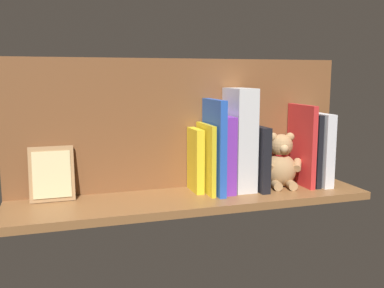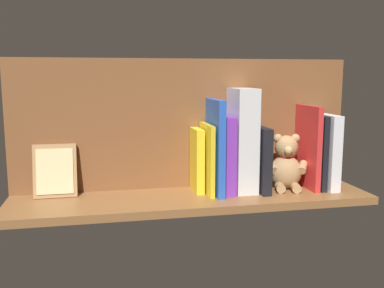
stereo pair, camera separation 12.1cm
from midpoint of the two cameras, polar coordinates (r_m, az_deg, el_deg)
name	(u,v)px [view 1 (the left image)]	position (r cm, az deg, el deg)	size (l,w,h in cm)	color
ground_plane	(192,199)	(123.98, -2.80, -7.26)	(101.44, 24.95, 2.20)	brown
shelf_back_panel	(182,124)	(129.74, -4.03, 2.63)	(101.44, 1.50, 38.48)	brown
book_0	(317,149)	(138.50, 13.69, -0.61)	(3.14, 15.23, 22.17)	silver
book_1	(307,149)	(137.35, 12.52, -0.68)	(1.72, 14.36, 22.01)	black
book_2	(301,145)	(135.89, 11.74, -0.16)	(1.62, 14.63, 24.81)	red
teddy_bear	(281,163)	(133.36, 9.11, -2.49)	(13.09, 12.01, 16.54)	tan
book_3	(256,157)	(129.49, 5.78, -1.78)	(2.55, 14.97, 18.94)	black
dictionary_thick_white	(240,139)	(127.59, 3.60, 0.60)	(6.19, 12.86, 29.96)	silver
book_4	(223,153)	(126.21, 1.39, -1.28)	(3.13, 13.57, 22.14)	purple
book_5	(214,146)	(124.01, 0.14, -0.34)	(2.01, 15.30, 26.93)	blue
book_6	(206,158)	(124.59, -0.94, -1.93)	(1.31, 13.99, 19.94)	yellow
book_7	(196,160)	(126.12, -2.27, -2.15)	(2.31, 9.68, 18.45)	yellow
picture_frame_leaning	(52,174)	(124.74, -20.63, -3.75)	(11.77, 4.44, 14.88)	#A87A4C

